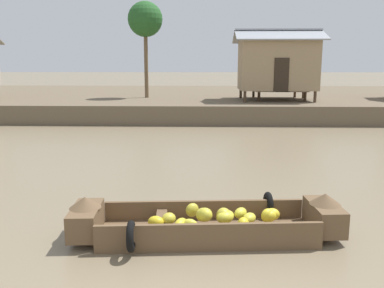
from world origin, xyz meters
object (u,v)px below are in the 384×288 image
at_px(banana_boat, 208,222).
at_px(palm_tree_mid, 145,20).
at_px(stilt_house_mid_left, 277,64).
at_px(stilt_house_mid_right, 279,67).

height_order(banana_boat, palm_tree_mid, palm_tree_mid).
bearing_deg(palm_tree_mid, banana_boat, -78.79).
distance_m(stilt_house_mid_left, stilt_house_mid_right, 0.91).
bearing_deg(palm_tree_mid, stilt_house_mid_left, -12.74).
distance_m(stilt_house_mid_right, palm_tree_mid, 8.65).
xyz_separation_m(banana_boat, palm_tree_mid, (-3.77, 19.04, 5.47)).
distance_m(banana_boat, stilt_house_mid_right, 18.81).
bearing_deg(banana_boat, stilt_house_mid_right, 76.49).
bearing_deg(stilt_house_mid_left, palm_tree_mid, 167.26).
relative_size(banana_boat, palm_tree_mid, 0.84).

